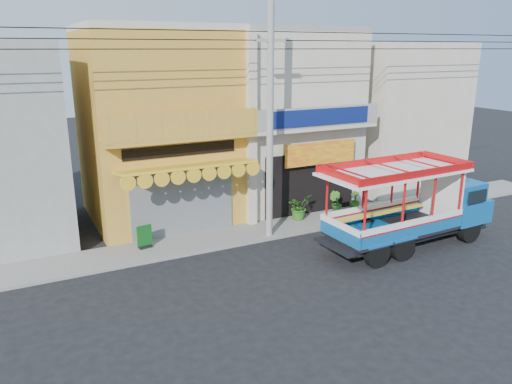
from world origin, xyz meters
TOP-DOWN VIEW (x-y plane):
  - ground at (0.00, 0.00)m, footprint 90.00×90.00m
  - sidewalk at (0.00, 4.00)m, footprint 30.00×2.00m
  - shophouse_left at (-4.00, 7.96)m, footprint 6.00×7.50m
  - shophouse_right at (2.00, 7.96)m, footprint 6.00×6.75m
  - party_pilaster at (-1.00, 4.85)m, footprint 0.35×0.30m
  - filler_building_right at (9.00, 8.00)m, footprint 6.00×6.00m
  - utility_pole at (-0.85, 3.30)m, footprint 28.00×0.26m
  - songthaew_truck at (3.84, 0.23)m, footprint 7.23×2.66m
  - green_sign at (-5.79, 4.24)m, footprint 0.58×0.33m
  - potted_plant_a at (1.09, 4.45)m, footprint 1.20×1.11m
  - potted_plant_b at (2.93, 4.29)m, footprint 0.67×0.71m
  - potted_plant_c at (4.11, 4.45)m, footprint 0.53×0.53m

SIDE VIEW (x-z plane):
  - ground at x=0.00m, z-range 0.00..0.00m
  - sidewalk at x=0.00m, z-range 0.00..0.12m
  - green_sign at x=-5.79m, z-range 0.05..0.93m
  - potted_plant_c at x=4.11m, z-range 0.12..1.01m
  - potted_plant_b at x=2.93m, z-range 0.12..1.15m
  - potted_plant_a at x=1.09m, z-range 0.12..1.23m
  - songthaew_truck at x=3.84m, z-range -0.06..3.27m
  - filler_building_right at x=9.00m, z-range 0.00..7.60m
  - party_pilaster at x=-1.00m, z-range 0.00..8.00m
  - shophouse_right at x=2.00m, z-range -0.01..8.23m
  - shophouse_left at x=-4.00m, z-range -0.01..8.23m
  - utility_pole at x=-0.85m, z-range 0.53..9.53m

